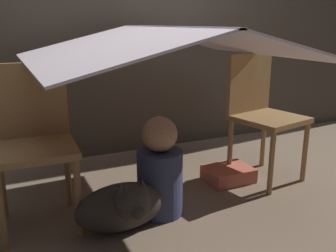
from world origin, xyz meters
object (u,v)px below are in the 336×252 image
at_px(chair_left, 32,137).
at_px(dog, 123,206).
at_px(chair_right, 261,110).
at_px(person_front, 160,172).

bearing_deg(chair_left, dog, -39.89).
relative_size(chair_left, chair_right, 1.00).
bearing_deg(chair_right, person_front, -178.05).
distance_m(chair_right, person_front, 0.94).
bearing_deg(dog, chair_left, 138.10).
xyz_separation_m(chair_left, chair_right, (1.54, -0.00, 0.00)).
xyz_separation_m(chair_left, dog, (0.39, -0.35, -0.34)).
xyz_separation_m(person_front, dog, (-0.27, -0.13, -0.10)).
distance_m(chair_left, dog, 0.62).
bearing_deg(person_front, chair_left, 161.55).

